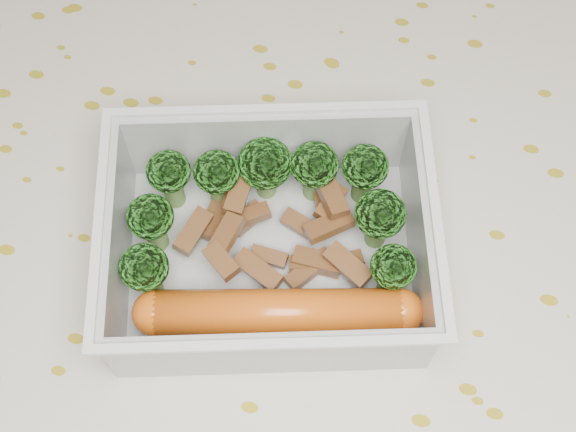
# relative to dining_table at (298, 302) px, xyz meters

# --- Properties ---
(dining_table) EXTENTS (1.40, 0.90, 0.75)m
(dining_table) POSITION_rel_dining_table_xyz_m (0.00, 0.00, 0.00)
(dining_table) COLOR brown
(dining_table) RESTS_ON ground
(tablecloth) EXTENTS (1.46, 0.96, 0.19)m
(tablecloth) POSITION_rel_dining_table_xyz_m (0.00, 0.00, 0.05)
(tablecloth) COLOR beige
(tablecloth) RESTS_ON dining_table
(lunch_container) EXTENTS (0.20, 0.17, 0.06)m
(lunch_container) POSITION_rel_dining_table_xyz_m (-0.01, -0.01, 0.11)
(lunch_container) COLOR silver
(lunch_container) RESTS_ON tablecloth
(broccoli_florets) EXTENTS (0.15, 0.11, 0.04)m
(broccoli_florets) POSITION_rel_dining_table_xyz_m (-0.02, 0.01, 0.12)
(broccoli_florets) COLOR #608C3F
(broccoli_florets) RESTS_ON lunch_container
(meat_pile) EXTENTS (0.11, 0.08, 0.03)m
(meat_pile) POSITION_rel_dining_table_xyz_m (-0.01, -0.00, 0.11)
(meat_pile) COLOR brown
(meat_pile) RESTS_ON lunch_container
(sausage) EXTENTS (0.15, 0.05, 0.02)m
(sausage) POSITION_rel_dining_table_xyz_m (-0.00, -0.05, 0.11)
(sausage) COLOR #C95511
(sausage) RESTS_ON lunch_container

